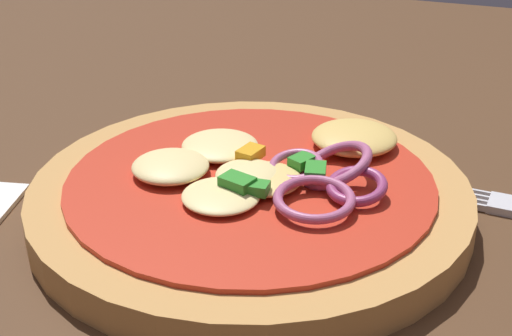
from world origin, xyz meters
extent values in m
cube|color=#4C301C|center=(0.00, 0.00, 0.02)|extent=(1.48, 1.05, 0.03)
cylinder|color=tan|center=(0.00, 0.02, 0.04)|extent=(0.25, 0.25, 0.02)
cylinder|color=red|center=(0.00, 0.02, 0.06)|extent=(0.21, 0.21, 0.00)
ellipsoid|color=#F4DB8E|center=(0.00, 0.02, 0.06)|extent=(0.04, 0.04, 0.01)
ellipsoid|color=#E5BC60|center=(0.05, 0.08, 0.06)|extent=(0.05, 0.05, 0.01)
ellipsoid|color=#F4DB8E|center=(-0.03, 0.05, 0.06)|extent=(0.05, 0.05, 0.01)
ellipsoid|color=#F4DB8E|center=(-0.04, 0.01, 0.06)|extent=(0.04, 0.04, 0.01)
ellipsoid|color=#EFCC72|center=(0.01, 0.02, 0.06)|extent=(0.04, 0.04, 0.01)
ellipsoid|color=#F4DB8E|center=(-0.01, -0.01, 0.06)|extent=(0.04, 0.04, 0.01)
torus|color=#B25984|center=(0.04, 0.00, 0.06)|extent=(0.05, 0.05, 0.01)
torus|color=#B25984|center=(0.02, 0.03, 0.06)|extent=(0.04, 0.04, 0.01)
torus|color=#93386B|center=(0.06, 0.02, 0.06)|extent=(0.04, 0.04, 0.01)
torus|color=#B25984|center=(0.04, 0.04, 0.06)|extent=(0.06, 0.06, 0.02)
cube|color=#2D8C28|center=(0.03, 0.04, 0.06)|extent=(0.02, 0.02, 0.01)
cube|color=orange|center=(-0.01, 0.04, 0.06)|extent=(0.01, 0.02, 0.01)
cube|color=#2D8C28|center=(0.04, 0.03, 0.06)|extent=(0.01, 0.02, 0.01)
cube|color=#2D8C28|center=(0.01, 0.00, 0.06)|extent=(0.02, 0.01, 0.01)
cube|color=#2D8C28|center=(0.00, 0.00, 0.07)|extent=(0.02, 0.02, 0.01)
cube|color=silver|center=(0.14, 0.07, 0.04)|extent=(0.02, 0.02, 0.01)
cube|color=silver|center=(0.11, 0.09, 0.04)|extent=(0.04, 0.01, 0.00)
cube|color=silver|center=(0.11, 0.08, 0.04)|extent=(0.04, 0.01, 0.00)
cube|color=silver|center=(0.11, 0.07, 0.04)|extent=(0.04, 0.01, 0.00)
cube|color=silver|center=(0.11, 0.07, 0.04)|extent=(0.04, 0.01, 0.00)
camera|label=1|loc=(0.13, -0.34, 0.26)|focal=54.56mm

